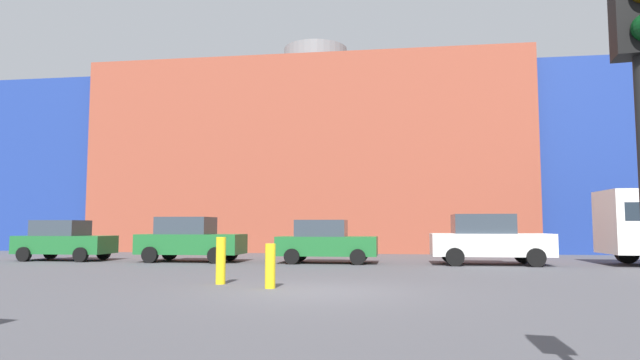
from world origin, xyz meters
The scene contains 8 objects.
ground_plane centered at (0.00, 0.00, 0.00)m, with size 200.00×200.00×0.00m, color #47474C.
building_backdrop centered at (-3.23, 21.20, 5.28)m, with size 38.08×10.88×12.68m.
parked_car_0 centered at (-11.91, 8.82, 0.82)m, with size 3.82×1.88×1.66m.
parked_car_1 centered at (-6.44, 8.82, 0.89)m, with size 4.11×2.02×1.78m.
parked_car_2 centered at (-0.97, 8.82, 0.82)m, with size 3.82×1.88×1.66m.
parked_car_3 centered at (5.10, 8.82, 0.92)m, with size 4.29×2.10×1.86m.
bollard_yellow_0 centered at (-2.58, 1.12, 0.58)m, with size 0.24×0.24×1.15m, color yellow.
bollard_yellow_1 centered at (-1.16, 0.42, 0.51)m, with size 0.24×0.24×1.02m, color yellow.
Camera 1 is at (1.70, -11.68, 1.43)m, focal length 29.93 mm.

